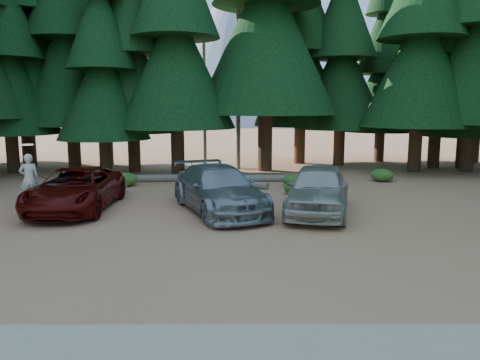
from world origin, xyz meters
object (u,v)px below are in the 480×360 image
at_px(silver_minivan_center, 219,189).
at_px(log_mid, 231,183).
at_px(log_left, 179,178).
at_px(log_right, 252,178).
at_px(red_pickup, 76,189).
at_px(silver_minivan_right, 318,189).
at_px(frisbee_player, 29,178).

xyz_separation_m(silver_minivan_center, log_mid, (0.34, 5.10, -0.62)).
distance_m(log_left, log_right, 3.47).
xyz_separation_m(red_pickup, silver_minivan_right, (8.22, -0.57, 0.10)).
relative_size(red_pickup, log_left, 1.09).
height_order(log_left, log_right, log_left).
height_order(frisbee_player, log_left, frisbee_player).
relative_size(frisbee_player, log_mid, 0.52).
distance_m(frisbee_player, log_right, 10.12).
xyz_separation_m(red_pickup, log_mid, (5.26, 4.83, -0.57)).
relative_size(silver_minivan_right, log_mid, 1.31).
relative_size(log_mid, log_right, 0.74).
bearing_deg(silver_minivan_right, silver_minivan_center, -171.87).
height_order(red_pickup, silver_minivan_right, silver_minivan_right).
xyz_separation_m(silver_minivan_right, log_mid, (-2.96, 5.40, -0.67)).
bearing_deg(log_mid, frisbee_player, -108.91).
height_order(red_pickup, log_mid, red_pickup).
bearing_deg(silver_minivan_center, silver_minivan_right, -26.69).
distance_m(silver_minivan_center, silver_minivan_right, 3.31).
height_order(red_pickup, log_left, red_pickup).
distance_m(log_mid, log_right, 1.54).
bearing_deg(silver_minivan_right, log_left, 142.55).
bearing_deg(red_pickup, log_left, 65.28).
bearing_deg(log_right, frisbee_player, -140.04).
distance_m(frisbee_player, log_left, 8.03).
bearing_deg(log_left, red_pickup, -121.68).
xyz_separation_m(log_mid, log_right, (0.95, 1.22, 0.01)).
relative_size(silver_minivan_right, log_right, 0.97).
height_order(silver_minivan_center, frisbee_player, frisbee_player).
height_order(red_pickup, silver_minivan_center, silver_minivan_center).
bearing_deg(silver_minivan_right, red_pickup, -170.63).
height_order(red_pickup, frisbee_player, frisbee_player).
relative_size(red_pickup, silver_minivan_center, 0.98).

